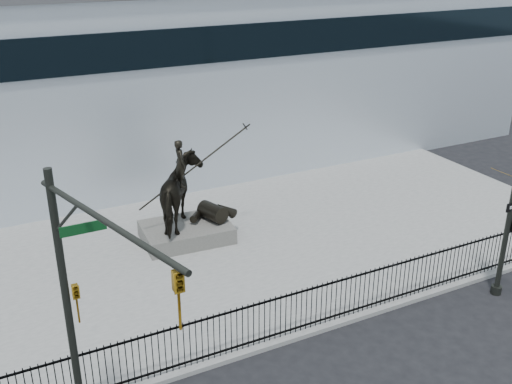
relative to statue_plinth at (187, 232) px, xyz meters
name	(u,v)px	position (x,y,z in m)	size (l,w,h in m)	color
ground	(328,356)	(1.14, -8.56, -0.47)	(120.00, 120.00, 0.00)	black
plaza	(229,251)	(1.14, -1.56, -0.40)	(30.00, 12.00, 0.15)	gray
building	(127,76)	(1.14, 11.44, 4.03)	(44.00, 14.00, 9.00)	silver
picket_fence	(307,308)	(1.14, -7.31, 0.43)	(22.10, 0.10, 1.50)	black
statue_plinth	(187,232)	(0.00, 0.00, 0.00)	(3.43, 2.36, 0.64)	#52504B
equestrian_statue	(186,193)	(0.07, 0.00, 1.67)	(4.40, 2.87, 3.73)	black
traffic_signal_left	(85,310)	(-5.61, -9.18, 3.56)	(1.52, 4.84, 7.00)	black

